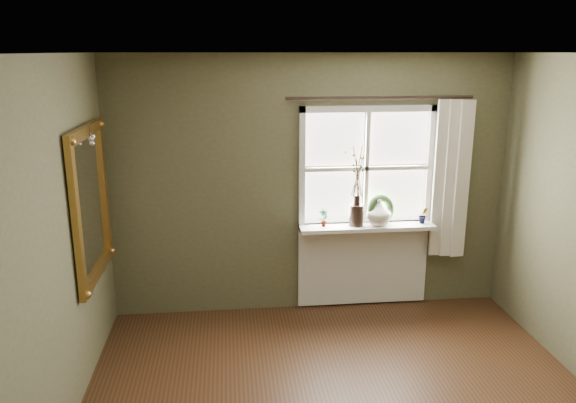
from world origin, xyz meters
The scene contains 14 objects.
ceiling centered at (0.00, 0.00, 2.60)m, with size 4.50×4.50×0.00m, color silver.
wall_back centered at (0.00, 2.30, 1.30)m, with size 4.00×0.10×2.60m, color brown.
wall_left centered at (-2.05, 0.00, 1.30)m, with size 0.10×4.50×2.60m, color brown.
window_frame centered at (0.55, 2.23, 1.48)m, with size 1.36×0.06×1.24m.
window_sill centered at (0.55, 2.12, 0.90)m, with size 1.36×0.26×0.04m, color silver.
window_apron centered at (0.55, 2.23, 0.46)m, with size 1.36×0.04×0.88m, color silver.
dark_jug centered at (0.44, 2.12, 1.03)m, with size 0.15×0.15×0.21m, color black.
cream_vase centered at (0.67, 2.12, 1.05)m, with size 0.25×0.25×0.26m, color beige.
wreath centered at (0.70, 2.16, 1.04)m, with size 0.30×0.30×0.07m, color #26401C.
potted_plant_left centered at (0.11, 2.12, 1.01)m, with size 0.09×0.06×0.18m, color #26401C.
potted_plant_right centered at (1.13, 2.12, 1.00)m, with size 0.09×0.08×0.17m, color #26401C.
curtain centered at (1.39, 2.13, 1.37)m, with size 0.36×0.12×1.59m, color beige.
curtain_rod centered at (0.65, 2.17, 2.18)m, with size 0.03×0.03×1.84m, color black.
gilt_mirror centered at (-1.96, 1.49, 1.39)m, with size 0.10×1.08×1.29m.
Camera 1 is at (-0.82, -3.15, 2.62)m, focal length 35.00 mm.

